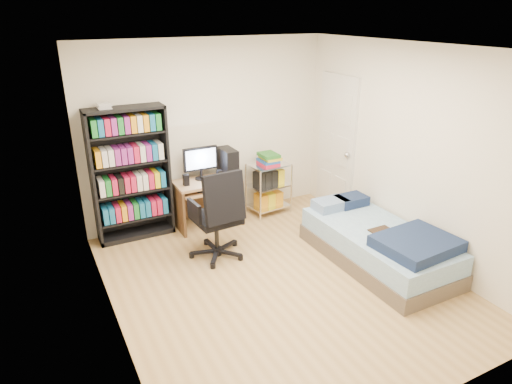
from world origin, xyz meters
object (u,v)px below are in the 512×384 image
media_shelf (130,173)px  office_chair (218,230)px  computer_desk (212,183)px  bed (379,244)px

media_shelf → office_chair: (0.76, -1.03, -0.53)m
media_shelf → office_chair: bearing=-53.8°
office_chair → computer_desk: bearing=67.9°
office_chair → bed: 1.92m
office_chair → bed: bearing=-35.2°
media_shelf → office_chair: size_ratio=1.58×
computer_desk → bed: 2.37m
media_shelf → bed: 3.20m
computer_desk → office_chair: size_ratio=0.98×
media_shelf → bed: (2.39, -2.03, -0.65)m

